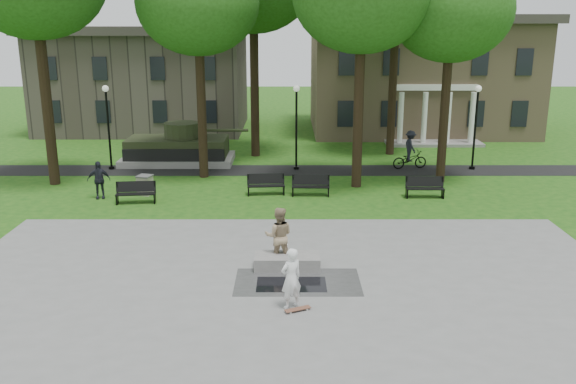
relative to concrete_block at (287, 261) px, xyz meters
name	(u,v)px	position (x,y,z in m)	size (l,w,h in m)	color
ground	(287,245)	(0.00, 2.26, -0.24)	(120.00, 120.00, 0.00)	#184A11
plaza	(287,304)	(0.00, -2.74, -0.23)	(22.00, 16.00, 0.02)	gray
footpath	(287,170)	(0.00, 14.26, -0.24)	(44.00, 2.60, 0.01)	black
building_right	(418,73)	(10.00, 28.26, 4.10)	(17.00, 12.00, 8.60)	#9E8460
building_left	(146,82)	(-11.00, 28.76, 3.35)	(15.00, 10.00, 7.20)	#4C443D
tree_1	(198,4)	(-4.50, 12.76, 8.71)	(6.20, 6.20, 11.63)	black
tree_3	(451,11)	(8.00, 11.76, 8.35)	(6.00, 6.00, 11.19)	black
lamp_left	(108,120)	(-10.00, 14.56, 2.55)	(0.36, 0.36, 4.73)	black
lamp_mid	(296,120)	(0.50, 14.56, 2.55)	(0.36, 0.36, 4.73)	black
lamp_right	(476,120)	(10.50, 14.56, 2.55)	(0.36, 0.36, 4.73)	black
tank_monument	(178,149)	(-6.46, 16.26, 0.61)	(7.45, 3.40, 2.40)	gray
puddle	(291,284)	(0.13, -1.38, -0.22)	(2.20, 1.20, 0.00)	black
concrete_block	(287,261)	(0.00, 0.00, 0.00)	(2.20, 1.00, 0.45)	gray
skateboard	(298,310)	(0.31, -3.23, -0.19)	(0.78, 0.20, 0.07)	brown
skateboarder	(291,278)	(0.12, -3.00, 0.69)	(0.67, 0.44, 1.83)	white
friend_watching	(279,236)	(-0.28, 0.37, 0.78)	(0.98, 0.76, 2.01)	#9F8766
pedestrian_walker	(99,180)	(-8.87, 8.56, 0.66)	(1.06, 0.44, 1.80)	#20212B
cyclist	(410,153)	(6.96, 14.75, 0.65)	(2.08, 1.22, 2.19)	black
park_bench_0	(136,192)	(-6.96, 7.80, 0.28)	(1.84, 0.70, 1.00)	black
park_bench_1	(266,184)	(-1.03, 9.26, 0.28)	(1.83, 0.68, 1.00)	black
park_bench_2	(311,185)	(1.11, 9.08, 0.28)	(1.82, 0.59, 1.00)	black
park_bench_3	(425,187)	(6.52, 8.74, 0.28)	(1.81, 0.55, 1.00)	black
trash_bin	(145,185)	(-6.87, 9.21, 0.24)	(0.81, 0.81, 0.96)	#ACA38E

